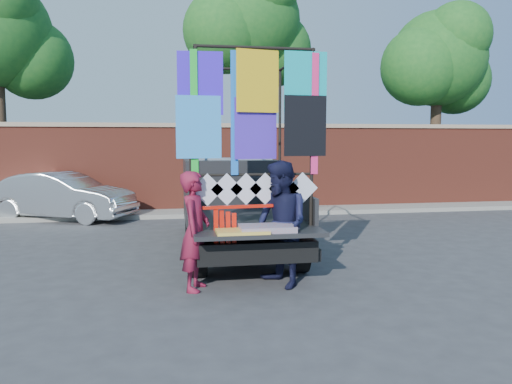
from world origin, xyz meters
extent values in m
plane|color=#38383A|center=(0.00, 0.00, 0.00)|extent=(90.00, 90.00, 0.00)
cube|color=brown|center=(0.00, 7.00, 1.25)|extent=(30.00, 0.35, 2.50)
cube|color=tan|center=(0.00, 7.00, 2.55)|extent=(30.00, 0.45, 0.12)
cube|color=gray|center=(0.00, 6.30, 0.06)|extent=(30.00, 1.20, 0.12)
cylinder|color=#38281C|center=(-6.50, 8.20, 2.45)|extent=(0.36, 0.36, 4.90)
sphere|color=#1A5C1F|center=(-5.60, 8.60, 4.55)|extent=(2.40, 2.40, 2.40)
cylinder|color=#38281C|center=(1.00, 8.20, 2.73)|extent=(0.36, 0.36, 5.46)
sphere|color=#1A5C1F|center=(1.00, 8.20, 5.85)|extent=(3.20, 3.20, 3.20)
sphere|color=#1A5C1F|center=(1.90, 8.60, 5.07)|extent=(2.40, 2.40, 2.40)
sphere|color=#1A5C1F|center=(0.20, 7.90, 5.46)|extent=(2.60, 2.60, 2.60)
cylinder|color=#38281C|center=(7.50, 8.20, 2.27)|extent=(0.36, 0.36, 4.55)
sphere|color=#1A5C1F|center=(7.50, 8.20, 4.88)|extent=(3.20, 3.20, 3.20)
sphere|color=#1A5C1F|center=(8.40, 8.60, 4.23)|extent=(2.40, 2.40, 2.40)
sphere|color=#1A5C1F|center=(6.70, 7.90, 4.55)|extent=(2.60, 2.60, 2.60)
sphere|color=#1A5C1F|center=(7.80, 7.60, 5.52)|extent=(2.20, 2.20, 2.20)
cylinder|color=black|center=(-1.14, 2.61, 0.34)|extent=(0.23, 0.68, 0.68)
cylinder|color=black|center=(-1.14, -0.16, 0.34)|extent=(0.23, 0.68, 0.68)
cylinder|color=black|center=(0.46, 2.61, 0.34)|extent=(0.23, 0.68, 0.68)
cylinder|color=black|center=(0.46, -0.16, 0.34)|extent=(0.23, 0.68, 0.68)
cube|color=black|center=(-0.34, 1.17, 0.51)|extent=(1.75, 4.32, 0.31)
cube|color=black|center=(-0.34, 0.40, 0.80)|extent=(1.85, 2.37, 0.10)
cube|color=black|center=(-1.25, 0.40, 1.03)|extent=(0.06, 2.37, 0.46)
cube|color=black|center=(0.57, 0.40, 1.03)|extent=(0.06, 2.37, 0.46)
cube|color=black|center=(-0.34, 1.56, 1.03)|extent=(1.85, 0.06, 0.46)
cube|color=black|center=(-0.34, 2.56, 1.08)|extent=(1.85, 1.65, 1.29)
cube|color=#8C9EAD|center=(-0.34, 2.10, 1.49)|extent=(1.65, 0.06, 0.57)
cube|color=#8C9EAD|center=(-0.34, 3.34, 1.29)|extent=(1.65, 0.10, 0.72)
cube|color=black|center=(-0.34, 3.70, 0.82)|extent=(1.80, 0.93, 0.57)
cube|color=black|center=(-0.34, -1.04, 0.82)|extent=(1.85, 0.57, 0.06)
cube|color=black|center=(-0.34, -0.80, 0.43)|extent=(1.90, 0.15, 0.19)
cylinder|color=black|center=(-1.18, -0.68, 2.14)|extent=(0.05, 0.05, 2.57)
cylinder|color=black|center=(-1.18, 1.48, 2.14)|extent=(0.05, 0.05, 2.57)
cylinder|color=black|center=(0.50, -0.68, 2.14)|extent=(0.05, 0.05, 2.57)
cylinder|color=black|center=(0.50, 1.48, 2.14)|extent=(0.05, 0.05, 2.57)
cylinder|color=black|center=(-0.34, -0.68, 3.43)|extent=(1.75, 0.05, 0.05)
cylinder|color=black|center=(-0.34, 1.48, 3.43)|extent=(1.75, 0.05, 0.05)
cylinder|color=black|center=(-1.18, 0.40, 3.43)|extent=(0.05, 2.21, 0.05)
cylinder|color=black|center=(0.50, 0.40, 3.43)|extent=(0.05, 2.21, 0.05)
cylinder|color=black|center=(-0.34, -0.68, 1.63)|extent=(1.75, 0.04, 0.04)
cube|color=#381AEE|center=(-1.11, -0.70, 2.96)|extent=(0.64, 0.02, 0.88)
cube|color=yellow|center=(-0.34, -0.74, 2.96)|extent=(0.64, 0.02, 0.88)
cube|color=#0DADB7|center=(0.43, -0.70, 2.96)|extent=(0.64, 0.02, 0.88)
cube|color=#3399F5|center=(-1.11, -0.74, 2.30)|extent=(0.64, 0.02, 0.88)
cube|color=#4C2AD5|center=(-0.34, -0.70, 2.30)|extent=(0.64, 0.02, 0.88)
cube|color=black|center=(0.43, -0.74, 2.30)|extent=(0.64, 0.02, 0.88)
cube|color=green|center=(-1.21, -0.72, 2.50)|extent=(0.10, 0.01, 1.75)
cube|color=#F02873|center=(0.54, -0.72, 2.50)|extent=(0.10, 0.01, 1.75)
cube|color=blue|center=(-0.65, -0.72, 2.50)|extent=(0.10, 0.01, 1.75)
cube|color=white|center=(-1.04, -0.71, 1.42)|extent=(0.47, 0.01, 0.47)
cube|color=white|center=(-0.76, -0.71, 1.42)|extent=(0.47, 0.01, 0.47)
cube|color=white|center=(-0.48, -0.71, 1.42)|extent=(0.47, 0.01, 0.47)
cube|color=white|center=(-0.20, -0.71, 1.42)|extent=(0.47, 0.01, 0.47)
cube|color=white|center=(0.08, -0.71, 1.42)|extent=(0.47, 0.01, 0.47)
cube|color=white|center=(0.36, -0.71, 1.42)|extent=(0.47, 0.01, 0.47)
cube|color=#F24335|center=(-0.24, -1.04, 0.90)|extent=(0.77, 0.46, 0.08)
cube|color=#E7BF48|center=(-0.60, -1.11, 0.88)|extent=(0.72, 0.41, 0.04)
imported|color=silver|center=(-4.40, 6.07, 0.64)|extent=(4.09, 2.82, 1.28)
imported|color=maroon|center=(-1.23, -0.81, 0.85)|extent=(0.56, 0.71, 1.69)
imported|color=#151736|center=(0.00, -0.86, 0.92)|extent=(0.97, 1.08, 1.83)
cube|color=red|center=(-0.61, -0.84, 1.18)|extent=(1.02, 0.14, 0.04)
cube|color=red|center=(-0.93, -0.86, 0.86)|extent=(0.06, 0.02, 0.59)
cube|color=red|center=(-0.85, -0.86, 0.84)|extent=(0.06, 0.02, 0.59)
cube|color=red|center=(-0.76, -0.86, 0.82)|extent=(0.06, 0.02, 0.59)
cube|color=red|center=(-0.68, -0.86, 0.80)|extent=(0.06, 0.02, 0.59)
camera|label=1|loc=(-1.57, -7.80, 2.13)|focal=35.00mm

